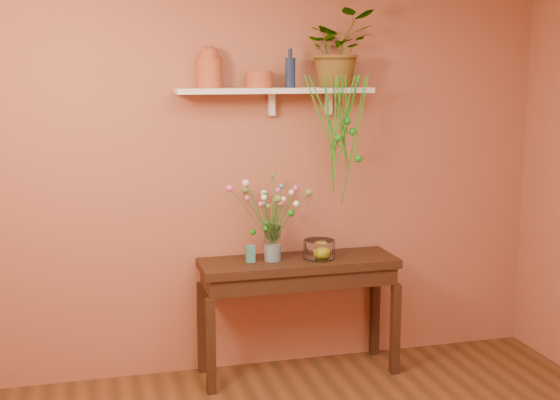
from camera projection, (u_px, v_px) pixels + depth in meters
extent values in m
cube|color=#A8583F|center=(263.00, 174.00, 5.08)|extent=(4.00, 0.04, 2.70)
cube|color=#321B10|center=(299.00, 263.00, 5.00)|extent=(1.32, 0.43, 0.06)
cube|color=#321B10|center=(298.00, 275.00, 5.02)|extent=(1.27, 0.39, 0.11)
cube|color=#321B10|center=(211.00, 347.00, 4.75)|extent=(0.06, 0.06, 0.63)
cube|color=#321B10|center=(395.00, 329.00, 5.07)|extent=(0.06, 0.06, 0.63)
cube|color=#321B10|center=(202.00, 327.00, 5.10)|extent=(0.06, 0.06, 0.63)
cube|color=#321B10|center=(375.00, 312.00, 5.42)|extent=(0.06, 0.06, 0.63)
cube|color=white|center=(275.00, 90.00, 4.87)|extent=(1.30, 0.24, 0.04)
cube|color=white|center=(271.00, 104.00, 4.98)|extent=(0.04, 0.05, 0.15)
cube|color=white|center=(328.00, 103.00, 5.08)|extent=(0.04, 0.05, 0.15)
cylinder|color=#AA4631|center=(209.00, 73.00, 4.76)|extent=(0.20, 0.20, 0.19)
sphere|color=#AA4631|center=(209.00, 56.00, 4.74)|extent=(0.13, 0.13, 0.13)
cylinder|color=#AA4631|center=(259.00, 79.00, 4.84)|extent=(0.23, 0.23, 0.11)
cylinder|color=#162647|center=(290.00, 73.00, 4.85)|extent=(0.08, 0.08, 0.19)
cylinder|color=#162647|center=(290.00, 53.00, 4.83)|extent=(0.03, 0.03, 0.06)
imported|color=#1B7F19|center=(338.00, 49.00, 4.92)|extent=(0.49, 0.43, 0.50)
cylinder|color=#1B7F19|center=(349.00, 115.00, 4.84)|extent=(0.09, 0.08, 0.52)
cylinder|color=green|center=(344.00, 118.00, 4.83)|extent=(0.06, 0.25, 0.55)
cylinder|color=green|center=(329.00, 113.00, 4.84)|extent=(0.09, 0.07, 0.48)
cylinder|color=#1B7F19|center=(340.00, 123.00, 4.80)|extent=(0.22, 0.23, 0.61)
cylinder|color=green|center=(341.00, 116.00, 4.86)|extent=(0.09, 0.08, 0.52)
cylinder|color=green|center=(325.00, 112.00, 4.80)|extent=(0.26, 0.13, 0.47)
cylinder|color=#1B7F19|center=(353.00, 142.00, 4.88)|extent=(0.09, 0.21, 0.86)
cylinder|color=green|center=(348.00, 120.00, 4.91)|extent=(0.14, 0.05, 0.59)
cylinder|color=green|center=(319.00, 113.00, 4.81)|extent=(0.24, 0.13, 0.49)
cylinder|color=#1B7F19|center=(329.00, 135.00, 4.85)|extent=(0.12, 0.12, 0.77)
cylinder|color=green|center=(337.00, 120.00, 4.87)|extent=(0.03, 0.14, 0.58)
cylinder|color=green|center=(346.00, 106.00, 4.86)|extent=(0.07, 0.13, 0.39)
cylinder|color=#1B7F19|center=(351.00, 105.00, 4.81)|extent=(0.08, 0.15, 0.38)
cylinder|color=green|center=(360.00, 120.00, 4.91)|extent=(0.08, 0.09, 0.58)
cylinder|color=green|center=(335.00, 130.00, 4.84)|extent=(0.05, 0.14, 0.70)
cylinder|color=#1B7F19|center=(344.00, 124.00, 4.84)|extent=(0.09, 0.16, 0.63)
sphere|color=#1B7F19|center=(347.00, 121.00, 4.86)|extent=(0.05, 0.05, 0.05)
sphere|color=#1B7F19|center=(353.00, 132.00, 4.90)|extent=(0.05, 0.05, 0.05)
sphere|color=#1B7F19|center=(358.00, 158.00, 4.89)|extent=(0.05, 0.05, 0.05)
sphere|color=#1B7F19|center=(338.00, 138.00, 4.85)|extent=(0.05, 0.05, 0.05)
cylinder|color=white|center=(273.00, 243.00, 4.94)|extent=(0.11, 0.11, 0.24)
cylinder|color=silver|center=(273.00, 252.00, 4.95)|extent=(0.10, 0.10, 0.11)
cylinder|color=#386B28|center=(278.00, 221.00, 4.84)|extent=(0.04, 0.17, 0.32)
sphere|color=white|center=(284.00, 199.00, 4.73)|extent=(0.03, 0.03, 0.03)
cylinder|color=#386B28|center=(275.00, 221.00, 4.86)|extent=(0.02, 0.11, 0.31)
sphere|color=olive|center=(278.00, 199.00, 4.79)|extent=(0.05, 0.05, 0.05)
cylinder|color=#386B28|center=(284.00, 224.00, 4.85)|extent=(0.11, 0.18, 0.29)
sphere|color=white|center=(296.00, 204.00, 4.75)|extent=(0.04, 0.04, 0.04)
cylinder|color=#386B28|center=(282.00, 228.00, 4.87)|extent=(0.09, 0.14, 0.23)
sphere|color=#1B7F19|center=(291.00, 213.00, 4.80)|extent=(0.05, 0.05, 0.05)
cylinder|color=#386B28|center=(290.00, 218.00, 4.87)|extent=(0.21, 0.14, 0.35)
sphere|color=olive|center=(309.00, 193.00, 4.81)|extent=(0.05, 0.05, 0.05)
cylinder|color=#386B28|center=(282.00, 218.00, 4.91)|extent=(0.13, 0.03, 0.34)
sphere|color=white|center=(291.00, 192.00, 4.89)|extent=(0.04, 0.04, 0.04)
cylinder|color=#386B28|center=(277.00, 223.00, 4.93)|extent=(0.07, 0.03, 0.26)
sphere|color=#E7528D|center=(282.00, 203.00, 4.93)|extent=(0.05, 0.05, 0.05)
cylinder|color=#386B28|center=(284.00, 215.00, 4.98)|extent=(0.19, 0.11, 0.35)
sphere|color=#E7528D|center=(296.00, 188.00, 5.02)|extent=(0.05, 0.05, 0.05)
cylinder|color=#386B28|center=(277.00, 214.00, 4.96)|extent=(0.09, 0.10, 0.37)
sphere|color=#5383BD|center=(282.00, 186.00, 4.99)|extent=(0.04, 0.04, 0.04)
cylinder|color=#386B28|center=(275.00, 216.00, 4.96)|extent=(0.07, 0.10, 0.34)
sphere|color=#E7528D|center=(278.00, 190.00, 4.98)|extent=(0.04, 0.04, 0.04)
cylinder|color=#386B28|center=(274.00, 221.00, 4.99)|extent=(0.06, 0.15, 0.27)
sphere|color=white|center=(276.00, 200.00, 5.04)|extent=(0.04, 0.04, 0.04)
cylinder|color=#386B28|center=(272.00, 209.00, 4.95)|extent=(0.03, 0.10, 0.44)
sphere|color=olive|center=(272.00, 175.00, 4.96)|extent=(0.03, 0.03, 0.03)
cylinder|color=#386B28|center=(268.00, 218.00, 4.97)|extent=(0.03, 0.14, 0.31)
sphere|color=white|center=(264.00, 193.00, 5.01)|extent=(0.05, 0.05, 0.05)
cylinder|color=#386B28|center=(269.00, 219.00, 4.93)|extent=(0.04, 0.06, 0.31)
sphere|color=#1B7F19|center=(265.00, 196.00, 4.92)|extent=(0.05, 0.05, 0.05)
cylinder|color=#386B28|center=(259.00, 216.00, 4.97)|extent=(0.14, 0.18, 0.34)
sphere|color=olive|center=(245.00, 190.00, 5.00)|extent=(0.05, 0.05, 0.05)
cylinder|color=#386B28|center=(259.00, 213.00, 4.90)|extent=(0.18, 0.04, 0.40)
sphere|color=white|center=(246.00, 183.00, 4.86)|extent=(0.05, 0.05, 0.05)
cylinder|color=#386B28|center=(260.00, 221.00, 4.88)|extent=(0.18, 0.02, 0.31)
sphere|color=#E7528D|center=(247.00, 198.00, 4.83)|extent=(0.03, 0.03, 0.03)
cylinder|color=#386B28|center=(251.00, 216.00, 4.88)|extent=(0.29, 0.03, 0.38)
sphere|color=#E7528D|center=(230.00, 188.00, 4.82)|extent=(0.05, 0.05, 0.05)
cylinder|color=#386B28|center=(268.00, 223.00, 4.89)|extent=(0.07, 0.04, 0.27)
sphere|color=#5383BD|center=(264.00, 204.00, 4.84)|extent=(0.04, 0.04, 0.04)
cylinder|color=#386B28|center=(267.00, 224.00, 4.87)|extent=(0.10, 0.07, 0.28)
sphere|color=#E7528D|center=(261.00, 204.00, 4.80)|extent=(0.04, 0.04, 0.04)
cylinder|color=#386B28|center=(268.00, 221.00, 4.81)|extent=(0.10, 0.19, 0.34)
sphere|color=white|center=(264.00, 198.00, 4.68)|extent=(0.04, 0.04, 0.04)
cylinder|color=#386B28|center=(270.00, 225.00, 4.83)|extent=(0.07, 0.17, 0.28)
sphere|color=olive|center=(268.00, 206.00, 4.72)|extent=(0.03, 0.03, 0.03)
sphere|color=#1B7F19|center=(275.00, 219.00, 5.00)|extent=(0.04, 0.04, 0.04)
sphere|color=#1B7F19|center=(266.00, 228.00, 4.89)|extent=(0.04, 0.04, 0.04)
sphere|color=#1B7F19|center=(271.00, 228.00, 5.03)|extent=(0.04, 0.04, 0.04)
sphere|color=#1B7F19|center=(253.00, 232.00, 4.99)|extent=(0.04, 0.04, 0.04)
sphere|color=#1B7F19|center=(267.00, 222.00, 4.88)|extent=(0.04, 0.04, 0.04)
sphere|color=#1B7F19|center=(273.00, 225.00, 5.01)|extent=(0.04, 0.04, 0.04)
cylinder|color=white|center=(319.00, 249.00, 5.00)|extent=(0.21, 0.21, 0.13)
cylinder|color=white|center=(319.00, 258.00, 5.01)|extent=(0.21, 0.21, 0.01)
sphere|color=#FAF925|center=(321.00, 252.00, 5.00)|extent=(0.08, 0.08, 0.08)
cube|color=#2C6688|center=(250.00, 254.00, 4.91)|extent=(0.06, 0.05, 0.11)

